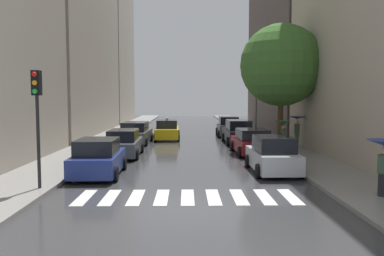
{
  "coord_description": "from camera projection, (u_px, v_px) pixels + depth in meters",
  "views": [
    {
      "loc": [
        -0.05,
        -11.91,
        3.49
      ],
      "look_at": [
        0.5,
        23.95,
        0.65
      ],
      "focal_mm": 36.68,
      "sensor_mm": 36.0,
      "label": 1
    }
  ],
  "objects": [
    {
      "name": "sidewalk_right",
      "position": [
        257.0,
        134.0,
        36.17
      ],
      "size": [
        3.0,
        72.0,
        0.15
      ],
      "primitive_type": "cube",
      "color": "gray",
      "rests_on": "ground"
    },
    {
      "name": "crosswalk_stripes",
      "position": [
        188.0,
        197.0,
        13.67
      ],
      "size": [
        7.65,
        2.2,
        0.01
      ],
      "color": "silver",
      "rests_on": "ground"
    },
    {
      "name": "lamp_post_right",
      "position": [
        256.0,
        88.0,
        31.17
      ],
      "size": [
        0.6,
        0.28,
        7.11
      ],
      "color": "#595B60",
      "rests_on": "sidewalk_right"
    },
    {
      "name": "parked_car_right_third",
      "position": [
        238.0,
        132.0,
        29.54
      ],
      "size": [
        2.13,
        4.83,
        1.78
      ],
      "rotation": [
        0.0,
        0.0,
        1.59
      ],
      "color": "black",
      "rests_on": "ground"
    },
    {
      "name": "taxi_midroad",
      "position": [
        167.0,
        130.0,
        32.3
      ],
      "size": [
        2.15,
        4.61,
        1.81
      ],
      "rotation": [
        0.0,
        0.0,
        1.59
      ],
      "color": "yellow",
      "rests_on": "ground"
    },
    {
      "name": "parked_car_left_third",
      "position": [
        136.0,
        134.0,
        29.27
      ],
      "size": [
        2.3,
        4.74,
        1.64
      ],
      "rotation": [
        0.0,
        0.0,
        1.53
      ],
      "color": "#474C51",
      "rests_on": "ground"
    },
    {
      "name": "parked_car_left_nearest",
      "position": [
        98.0,
        158.0,
        17.38
      ],
      "size": [
        2.19,
        4.13,
        1.66
      ],
      "rotation": [
        0.0,
        0.0,
        1.59
      ],
      "color": "navy",
      "rests_on": "ground"
    },
    {
      "name": "parked_car_left_second",
      "position": [
        124.0,
        144.0,
        23.02
      ],
      "size": [
        2.03,
        4.39,
        1.6
      ],
      "rotation": [
        0.0,
        0.0,
        1.58
      ],
      "color": "#474C51",
      "rests_on": "ground"
    },
    {
      "name": "parked_car_right_second",
      "position": [
        252.0,
        142.0,
        24.05
      ],
      "size": [
        2.29,
        4.47,
        1.55
      ],
      "rotation": [
        0.0,
        0.0,
        1.61
      ],
      "color": "maroon",
      "rests_on": "ground"
    },
    {
      "name": "pedestrian_by_kerb",
      "position": [
        297.0,
        124.0,
        26.61
      ],
      "size": [
        1.07,
        1.07,
        2.04
      ],
      "rotation": [
        0.0,
        0.0,
        5.52
      ],
      "color": "#38513D",
      "rests_on": "sidewalk_right"
    },
    {
      "name": "traffic_light_left_corner",
      "position": [
        37.0,
        103.0,
        14.17
      ],
      "size": [
        0.3,
        0.42,
        4.3
      ],
      "color": "black",
      "rests_on": "sidewalk_left"
    },
    {
      "name": "street_tree_right",
      "position": [
        281.0,
        65.0,
        25.63
      ],
      "size": [
        5.39,
        5.39,
        8.12
      ],
      "color": "#513823",
      "rests_on": "sidewalk_right"
    },
    {
      "name": "building_left_mid",
      "position": [
        67.0,
        14.0,
        36.03
      ],
      "size": [
        6.0,
        19.49,
        22.19
      ],
      "primitive_type": "cube",
      "color": "#9E9384",
      "rests_on": "ground"
    },
    {
      "name": "pedestrian_near_tree",
      "position": [
        384.0,
        154.0,
        13.14
      ],
      "size": [
        1.12,
        1.12,
        1.91
      ],
      "rotation": [
        0.0,
        0.0,
        3.7
      ],
      "color": "black",
      "rests_on": "sidewalk_right"
    },
    {
      "name": "parked_car_right_fourth",
      "position": [
        228.0,
        127.0,
        35.19
      ],
      "size": [
        2.07,
        4.32,
        1.76
      ],
      "rotation": [
        0.0,
        0.0,
        1.56
      ],
      "color": "#474C51",
      "rests_on": "ground"
    },
    {
      "name": "parked_car_right_nearest",
      "position": [
        273.0,
        156.0,
        18.09
      ],
      "size": [
        2.08,
        4.11,
        1.7
      ],
      "rotation": [
        0.0,
        0.0,
        1.59
      ],
      "color": "#B2B7BF",
      "rests_on": "ground"
    },
    {
      "name": "ground_plane",
      "position": [
        187.0,
        135.0,
        36.07
      ],
      "size": [
        28.0,
        72.0,
        0.04
      ],
      "primitive_type": "cube",
      "color": "#373739"
    },
    {
      "name": "sidewalk_left",
      "position": [
        116.0,
        134.0,
        35.96
      ],
      "size": [
        3.0,
        72.0,
        0.15
      ],
      "primitive_type": "cube",
      "color": "gray",
      "rests_on": "ground"
    },
    {
      "name": "building_left_far",
      "position": [
        105.0,
        29.0,
        53.01
      ],
      "size": [
        6.0,
        13.64,
        25.48
      ],
      "primitive_type": "cube",
      "color": "#9E9384",
      "rests_on": "ground"
    },
    {
      "name": "pedestrian_foreground",
      "position": [
        283.0,
        129.0,
        24.02
      ],
      "size": [
        1.02,
        1.02,
        1.89
      ],
      "rotation": [
        0.0,
        0.0,
        0.37
      ],
      "color": "brown",
      "rests_on": "sidewalk_right"
    },
    {
      "name": "building_right_mid",
      "position": [
        292.0,
        53.0,
        40.57
      ],
      "size": [
        6.0,
        19.85,
        16.11
      ],
      "primitive_type": "cube",
      "color": "#564C47",
      "rests_on": "ground"
    }
  ]
}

